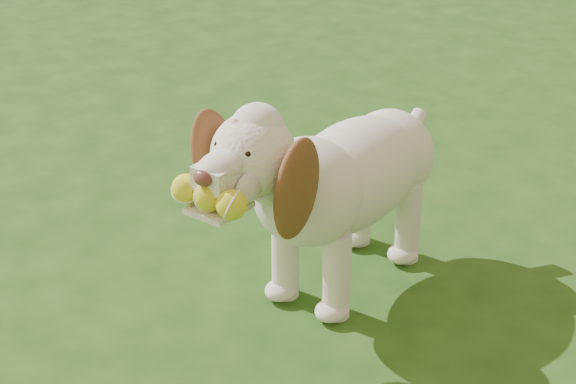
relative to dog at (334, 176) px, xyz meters
The scene contains 2 objects.
ground 0.69m from the dog, 133.95° to the left, with size 80.00×80.00×0.00m, color #1E4012.
dog is the anchor object (origin of this frame).
Camera 1 is at (2.10, -2.69, 1.85)m, focal length 60.00 mm.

